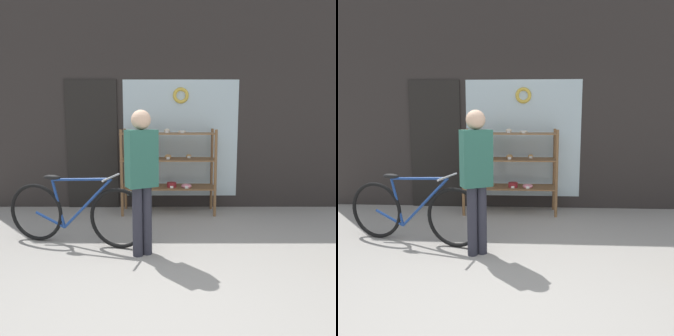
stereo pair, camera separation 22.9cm
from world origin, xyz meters
TOP-DOWN VIEW (x-y plane):
  - ground_plane at (0.00, 0.00)m, footprint 30.00×30.00m
  - storefront_facade at (-0.03, 2.91)m, footprint 6.37×0.13m
  - display_case at (0.00, 2.54)m, footprint 1.46×0.46m
  - bicycle at (-1.10, 1.21)m, footprint 1.74×0.56m
  - pedestrian at (-0.29, 0.91)m, footprint 0.37×0.31m

SIDE VIEW (x-z plane):
  - ground_plane at x=0.00m, z-range 0.00..0.00m
  - bicycle at x=-1.10m, z-range -0.04..0.80m
  - display_case at x=0.00m, z-range 0.13..1.46m
  - pedestrian at x=-0.29m, z-range 0.13..1.71m
  - storefront_facade at x=-0.03m, z-range -0.04..3.62m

